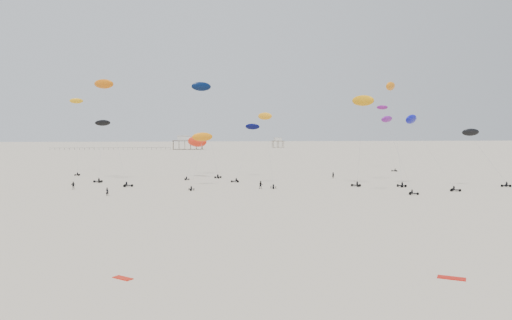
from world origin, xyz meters
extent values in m
plane|color=beige|center=(0.00, 200.00, 0.00)|extent=(900.00, 900.00, 0.00)
cube|color=brown|center=(-10.00, 350.00, 6.15)|extent=(21.00, 13.00, 0.30)
cube|color=silver|center=(-10.00, 350.00, 7.90)|extent=(14.00, 8.40, 3.20)
cube|color=#B2B2AD|center=(-10.00, 350.00, 9.65)|extent=(15.00, 9.00, 0.30)
cube|color=brown|center=(60.00, 380.00, 5.15)|extent=(9.00, 7.00, 0.30)
cube|color=silver|center=(60.00, 380.00, 6.50)|extent=(5.60, 4.20, 2.40)
cube|color=#B2B2AD|center=(60.00, 380.00, 7.85)|extent=(6.00, 4.50, 0.30)
cube|color=black|center=(-62.00, 350.00, 1.45)|extent=(80.00, 0.10, 0.10)
cylinder|color=gray|center=(-10.20, 106.07, 5.41)|extent=(0.03, 0.03, 13.22)
ellipsoid|color=orange|center=(-8.84, 110.44, 11.02)|extent=(5.01, 2.92, 2.35)
cylinder|color=gray|center=(2.31, 124.29, 6.79)|extent=(0.03, 0.03, 19.59)
ellipsoid|color=#04083E|center=(5.37, 131.35, 13.57)|extent=(4.36, 3.31, 2.02)
cylinder|color=gray|center=(5.79, 107.65, 7.86)|extent=(0.03, 0.03, 17.37)
ellipsoid|color=#FFA015|center=(5.67, 112.50, 15.77)|extent=(3.72, 3.74, 1.91)
cylinder|color=gray|center=(40.20, 99.55, 7.43)|extent=(0.03, 0.03, 19.63)
ellipsoid|color=#0D0FA9|center=(38.71, 106.61, 15.04)|extent=(5.38, 5.27, 2.66)
cylinder|color=gray|center=(-43.52, 148.76, 10.75)|extent=(0.03, 0.03, 24.63)
ellipsoid|color=#FCAC15|center=(-44.94, 155.72, 21.51)|extent=(4.07, 2.12, 1.95)
cylinder|color=gray|center=(28.91, 90.81, 7.37)|extent=(0.03, 0.03, 14.56)
ellipsoid|color=#771A92|center=(27.11, 93.11, 14.66)|extent=(3.75, 3.24, 1.71)
cylinder|color=gray|center=(35.27, 107.16, 11.52)|extent=(0.03, 0.03, 24.33)
ellipsoid|color=orange|center=(36.29, 112.82, 23.11)|extent=(4.65, 4.73, 2.39)
cylinder|color=gray|center=(-33.62, 127.34, 7.27)|extent=(0.03, 0.03, 17.67)
ellipsoid|color=black|center=(-33.89, 133.33, 14.50)|extent=(4.51, 3.55, 2.04)
cylinder|color=gray|center=(53.84, 100.12, 6.05)|extent=(0.03, 0.03, 12.91)
ellipsoid|color=black|center=(50.38, 101.56, 12.05)|extent=(4.11, 1.76, 2.05)
cylinder|color=gray|center=(52.08, 150.69, 10.17)|extent=(0.03, 0.03, 24.18)
ellipsoid|color=#7B167E|center=(53.01, 158.06, 20.37)|extent=(4.07, 3.22, 1.82)
cylinder|color=gray|center=(-28.72, 117.61, 11.80)|extent=(0.03, 0.03, 26.64)
ellipsoid|color=#D9640B|center=(-32.10, 124.33, 23.78)|extent=(5.92, 4.58, 2.75)
cylinder|color=gray|center=(-10.93, 128.38, 4.50)|extent=(0.03, 0.03, 11.12)
ellipsoid|color=red|center=(-9.45, 132.09, 9.56)|extent=(6.33, 6.18, 3.20)
cylinder|color=gray|center=(-6.10, 131.70, 12.09)|extent=(0.03, 0.03, 23.93)
ellipsoid|color=#041338|center=(-8.14, 134.94, 24.42)|extent=(5.82, 3.28, 2.64)
cylinder|color=gray|center=(26.02, 105.41, 9.49)|extent=(0.03, 0.03, 17.78)
ellipsoid|color=orange|center=(27.22, 106.84, 19.20)|extent=(5.13, 5.63, 2.76)
imported|color=black|center=(-27.42, 95.27, 0.00)|extent=(0.82, 0.69, 1.89)
imported|color=black|center=(3.19, 102.66, 0.00)|extent=(0.97, 0.57, 1.99)
imported|color=black|center=(-36.16, 107.47, 0.00)|extent=(1.17, 0.66, 1.95)
imported|color=black|center=(25.69, 124.11, 0.00)|extent=(0.81, 0.67, 1.91)
cube|color=red|center=(8.73, 36.10, 0.00)|extent=(2.33, 1.96, 0.08)
cube|color=red|center=(-18.13, 40.01, 0.00)|extent=(1.81, 1.72, 0.07)
camera|label=1|loc=(-13.11, -1.64, 12.07)|focal=35.00mm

